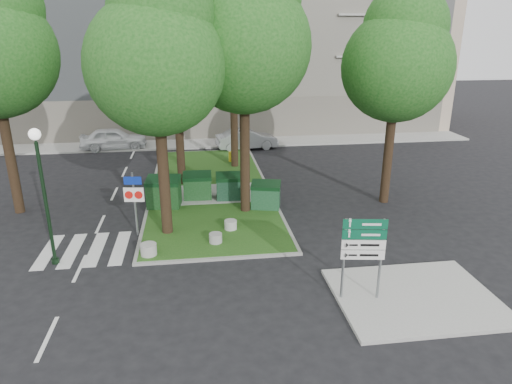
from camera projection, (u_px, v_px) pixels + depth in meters
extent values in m
plane|color=black|center=(206.00, 260.00, 16.93)|extent=(120.00, 120.00, 0.00)
cube|color=#164814|center=(210.00, 188.00, 24.45)|extent=(6.00, 16.00, 0.12)
cube|color=gray|center=(210.00, 189.00, 24.45)|extent=(6.30, 16.30, 0.10)
cube|color=#999993|center=(415.00, 297.00, 14.47)|extent=(5.00, 4.00, 0.12)
cube|color=#999993|center=(198.00, 144.00, 34.19)|extent=(42.00, 3.00, 0.12)
cube|color=silver|center=(108.00, 248.00, 17.85)|extent=(5.00, 3.00, 0.01)
cube|color=tan|center=(192.00, 32.00, 38.55)|extent=(41.00, 12.00, 16.00)
cylinder|color=black|center=(163.00, 163.00, 18.05)|extent=(0.44, 0.44, 6.16)
sphere|color=#154B14|center=(156.00, 66.00, 16.80)|extent=(5.20, 5.20, 5.20)
sphere|color=#154B14|center=(161.00, 15.00, 16.44)|extent=(3.90, 3.90, 3.90)
cylinder|color=black|center=(245.00, 142.00, 20.27)|extent=(0.44, 0.44, 6.72)
sphere|color=#154B14|center=(244.00, 46.00, 18.91)|extent=(5.60, 5.60, 5.60)
cylinder|color=black|center=(179.00, 133.00, 24.23)|extent=(0.44, 0.44, 5.88)
sphere|color=#154B14|center=(175.00, 63.00, 23.04)|extent=(4.80, 4.80, 4.80)
sphere|color=#154B14|center=(180.00, 28.00, 22.70)|extent=(3.60, 3.60, 3.60)
cylinder|color=black|center=(234.00, 111.00, 27.25)|extent=(0.44, 0.44, 7.00)
sphere|color=#154B14|center=(233.00, 36.00, 25.84)|extent=(5.80, 5.80, 5.80)
cylinder|color=black|center=(8.00, 145.00, 20.37)|extent=(0.44, 0.44, 6.44)
cylinder|color=black|center=(389.00, 144.00, 21.77)|extent=(0.44, 0.44, 5.88)
sphere|color=#154B14|center=(397.00, 67.00, 20.58)|extent=(5.00, 5.00, 5.00)
sphere|color=#154B14|center=(405.00, 27.00, 20.25)|extent=(3.75, 3.75, 3.75)
cube|color=black|center=(164.00, 194.00, 21.63)|extent=(1.64, 1.23, 1.19)
cube|color=black|center=(163.00, 180.00, 21.40)|extent=(1.71, 1.30, 0.34)
cube|color=#113B15|center=(198.00, 188.00, 22.73)|extent=(1.38, 0.95, 1.07)
cube|color=black|center=(197.00, 176.00, 22.52)|extent=(1.43, 1.02, 0.31)
cube|color=#0E311D|center=(230.00, 188.00, 22.68)|extent=(1.37, 0.96, 1.05)
cube|color=black|center=(230.00, 177.00, 22.47)|extent=(1.42, 1.02, 0.30)
cube|color=#144122|center=(266.00, 197.00, 21.52)|extent=(1.49, 1.19, 1.03)
cube|color=black|center=(266.00, 185.00, 21.32)|extent=(1.55, 1.26, 0.30)
cylinder|color=#9F9E9A|center=(149.00, 249.00, 17.01)|extent=(0.61, 0.61, 0.43)
cylinder|color=#AEAFA9|center=(231.00, 225.00, 19.25)|extent=(0.53, 0.53, 0.38)
cylinder|color=gray|center=(216.00, 238.00, 18.03)|extent=(0.51, 0.51, 0.37)
cylinder|color=gold|center=(231.00, 157.00, 29.25)|extent=(0.35, 0.35, 0.62)
cylinder|color=black|center=(46.00, 205.00, 15.96)|extent=(0.13, 0.13, 4.53)
cylinder|color=black|center=(55.00, 261.00, 16.68)|extent=(0.27, 0.27, 0.18)
sphere|color=white|center=(35.00, 134.00, 15.11)|extent=(0.40, 0.40, 0.40)
cylinder|color=slate|center=(135.00, 205.00, 18.56)|extent=(0.10, 0.10, 2.72)
cube|color=navy|center=(133.00, 180.00, 18.21)|extent=(0.71, 0.14, 0.33)
cube|color=white|center=(134.00, 194.00, 18.41)|extent=(0.82, 0.16, 0.60)
cylinder|color=red|center=(129.00, 195.00, 18.39)|extent=(0.33, 0.08, 0.33)
cylinder|color=red|center=(139.00, 194.00, 18.44)|extent=(0.33, 0.08, 0.33)
cylinder|color=slate|center=(344.00, 259.00, 13.93)|extent=(0.09, 0.09, 2.66)
cylinder|color=slate|center=(381.00, 259.00, 13.91)|extent=(0.09, 0.09, 2.66)
cube|color=#094F32|center=(365.00, 224.00, 13.53)|extent=(1.32, 0.24, 0.31)
cube|color=#094F32|center=(364.00, 234.00, 13.64)|extent=(1.32, 0.24, 0.31)
cube|color=white|center=(363.00, 244.00, 13.75)|extent=(1.32, 0.24, 0.31)
cube|color=white|center=(363.00, 254.00, 13.86)|extent=(1.32, 0.24, 0.31)
imported|color=white|center=(114.00, 139.00, 32.55)|extent=(4.74, 2.24, 1.57)
imported|color=#9A9DA1|center=(247.00, 139.00, 32.66)|extent=(4.54, 2.12, 1.44)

